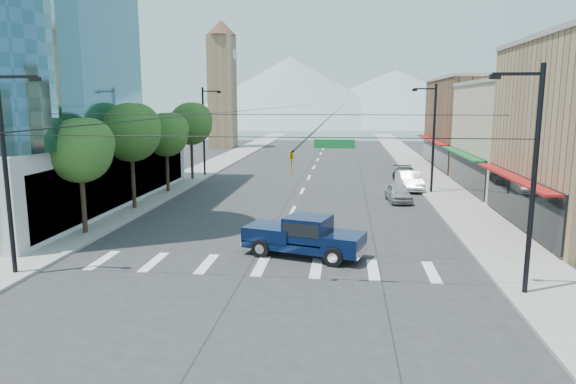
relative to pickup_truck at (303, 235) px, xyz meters
name	(u,v)px	position (x,y,z in m)	size (l,w,h in m)	color
ground	(260,277)	(-1.64, -3.33, -1.06)	(160.00, 160.00, 0.00)	#28282B
sidewalk_left	(217,163)	(-13.64, 36.67, -0.99)	(4.00, 120.00, 0.15)	gray
sidewalk_right	(417,166)	(10.36, 36.67, -0.99)	(4.00, 120.00, 0.15)	gray
shop_mid	(542,139)	(18.36, 20.67, 3.44)	(12.00, 14.00, 9.00)	tan
shop_far	(490,124)	(18.36, 36.67, 3.94)	(12.00, 18.00, 10.00)	brown
clock_tower	(222,82)	(-18.14, 58.67, 9.58)	(4.80, 4.80, 20.40)	#8C6B4C
mountain_left	(290,91)	(-16.64, 146.67, 9.94)	(80.00, 80.00, 22.00)	gray
mountain_right	(395,97)	(18.36, 156.67, 7.94)	(90.00, 90.00, 18.00)	gray
tree_near	(83,148)	(-12.71, 2.77, 3.93)	(3.65, 3.64, 6.71)	black
tree_midnear	(133,131)	(-12.71, 9.77, 4.53)	(4.09, 4.09, 7.52)	black
tree_midfar	(168,133)	(-12.71, 16.77, 3.93)	(3.65, 3.64, 6.71)	black
tree_far	(192,122)	(-12.71, 23.77, 4.53)	(4.09, 4.09, 7.52)	black
signal_rig	(259,176)	(-1.45, -4.33, 3.58)	(21.80, 0.20, 9.00)	black
lamp_pole_nw	(205,128)	(-12.31, 26.67, 3.88)	(2.00, 0.25, 9.00)	black
lamp_pole_ne	(432,134)	(9.03, 18.67, 3.88)	(2.00, 0.25, 9.00)	black
pickup_truck	(303,235)	(0.00, 0.00, 0.00)	(6.37, 3.73, 2.04)	#071434
pedestrian	(322,231)	(0.86, 1.66, -0.18)	(0.64, 0.42, 1.77)	black
parked_car_near	(398,193)	(6.07, 14.82, -0.37)	(1.65, 4.09, 1.39)	#A2A2A6
parked_car_mid	(409,181)	(7.54, 20.30, -0.24)	(1.74, 4.99, 1.65)	white
parked_car_far	(406,175)	(7.76, 24.53, -0.34)	(2.01, 4.95, 1.44)	#2E2E30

